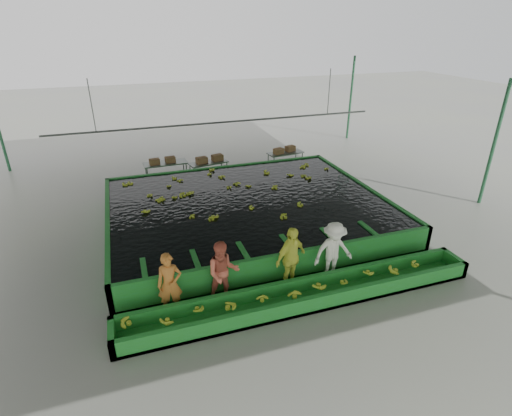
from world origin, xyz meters
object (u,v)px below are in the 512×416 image
object	(u,v)px
packing_table_right	(285,160)
packing_table_mid	(209,170)
flotation_tank	(247,210)
worker_a	(170,284)
box_stack_mid	(210,162)
box_stack_right	(284,152)
worker_c	(291,258)
box_stack_left	(163,163)
packing_table_left	(166,172)
worker_d	(333,251)
worker_b	(223,273)
sorting_trough	(305,295)

from	to	relation	value
packing_table_right	packing_table_mid	bearing A→B (deg)	-176.58
flotation_tank	worker_a	distance (m)	5.52
box_stack_mid	box_stack_right	bearing A→B (deg)	3.46
worker_c	box_stack_left	world-z (taller)	worker_c
flotation_tank	packing_table_left	distance (m)	5.75
worker_d	box_stack_right	xyz separation A→B (m)	(2.40, 9.47, -0.08)
worker_d	packing_table_right	size ratio (longest dim) A/B	1.00
packing_table_right	worker_a	bearing A→B (deg)	-126.99
flotation_tank	box_stack_mid	world-z (taller)	box_stack_mid
worker_d	box_stack_right	size ratio (longest dim) A/B	1.47
box_stack_mid	flotation_tank	bearing A→B (deg)	-86.50
worker_b	worker_c	xyz separation A→B (m)	(1.94, 0.00, 0.04)
packing_table_left	worker_b	bearing A→B (deg)	-88.21
packing_table_left	box_stack_mid	world-z (taller)	box_stack_mid
box_stack_left	box_stack_right	bearing A→B (deg)	-0.30
worker_a	worker_b	size ratio (longest dim) A/B	0.96
packing_table_mid	box_stack_right	xyz separation A→B (m)	(4.01, 0.27, 0.42)
worker_c	packing_table_mid	world-z (taller)	worker_c
sorting_trough	box_stack_right	distance (m)	10.91
packing_table_right	box_stack_left	distance (m)	6.17
worker_d	worker_a	bearing A→B (deg)	-178.07
flotation_tank	worker_b	bearing A→B (deg)	-115.38
box_stack_right	worker_c	bearing A→B (deg)	-111.50
packing_table_right	box_stack_right	size ratio (longest dim) A/B	1.47
worker_a	packing_table_right	bearing A→B (deg)	56.78
box_stack_mid	worker_a	bearing A→B (deg)	-108.75
worker_d	packing_table_left	bearing A→B (deg)	112.38
box_stack_right	worker_a	bearing A→B (deg)	-126.72
packing_table_right	flotation_tank	bearing A→B (deg)	-125.56
flotation_tank	box_stack_left	bearing A→B (deg)	115.39
packing_table_mid	box_stack_right	size ratio (longest dim) A/B	1.46
packing_table_left	box_stack_right	bearing A→B (deg)	-0.85
worker_c	worker_a	bearing A→B (deg)	155.99
worker_c	packing_table_mid	bearing A→B (deg)	67.70
worker_d	box_stack_mid	distance (m)	9.36
worker_c	worker_d	size ratio (longest dim) A/B	1.04
worker_b	box_stack_left	xyz separation A→B (m)	(-0.43, 9.50, 0.00)
box_stack_left	flotation_tank	bearing A→B (deg)	-64.61
sorting_trough	worker_a	bearing A→B (deg)	166.89
worker_a	worker_c	distance (m)	3.33
worker_b	box_stack_right	size ratio (longest dim) A/B	1.46
worker_a	packing_table_mid	bearing A→B (deg)	75.39
sorting_trough	packing_table_right	bearing A→B (deg)	70.25
worker_d	box_stack_mid	size ratio (longest dim) A/B	1.39
box_stack_left	box_stack_right	size ratio (longest dim) A/B	0.95
packing_table_left	box_stack_mid	distance (m)	2.10
sorting_trough	box_stack_left	size ratio (longest dim) A/B	8.46
box_stack_left	box_stack_mid	world-z (taller)	box_stack_left
worker_d	packing_table_right	world-z (taller)	worker_d
worker_a	box_stack_mid	size ratio (longest dim) A/B	1.32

